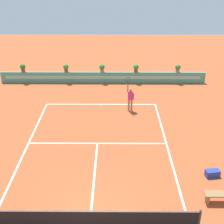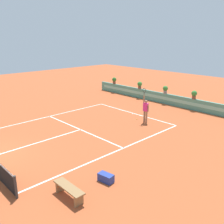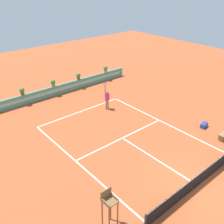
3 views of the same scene
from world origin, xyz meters
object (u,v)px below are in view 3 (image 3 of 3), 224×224
(gear_bag, at_px, (204,125))
(potted_plant_far_right, at_px, (105,69))
(tennis_player, at_px, (107,98))
(potted_plant_right, at_px, (78,76))
(tennis_ball_near_baseline, at_px, (99,111))
(umpire_chair, at_px, (109,205))
(potted_plant_left, at_px, (22,91))
(potted_plant_centre, at_px, (53,83))

(gear_bag, relative_size, potted_plant_far_right, 0.97)
(tennis_player, xyz_separation_m, potted_plant_far_right, (4.39, 5.61, 0.36))
(gear_bag, relative_size, potted_plant_right, 0.97)
(tennis_player, bearing_deg, tennis_ball_near_baseline, 174.61)
(gear_bag, height_order, potted_plant_far_right, potted_plant_far_right)
(potted_plant_far_right, bearing_deg, tennis_player, -128.03)
(umpire_chair, bearing_deg, potted_plant_right, 60.83)
(potted_plant_left, bearing_deg, potted_plant_far_right, 0.00)
(potted_plant_far_right, bearing_deg, tennis_ball_near_baseline, -133.68)
(potted_plant_left, distance_m, potted_plant_centre, 3.14)
(potted_plant_centre, bearing_deg, gear_bag, -65.21)
(potted_plant_centre, height_order, potted_plant_right, same)
(tennis_ball_near_baseline, bearing_deg, tennis_player, -5.39)
(potted_plant_far_right, bearing_deg, gear_bag, -92.52)
(potted_plant_left, height_order, potted_plant_centre, same)
(gear_bag, distance_m, potted_plant_left, 15.97)
(gear_bag, xyz_separation_m, tennis_ball_near_baseline, (-4.70, 7.50, -0.15))
(umpire_chair, bearing_deg, potted_plant_left, 81.19)
(potted_plant_far_right, xyz_separation_m, potted_plant_right, (-3.63, 0.00, 0.00))
(potted_plant_left, relative_size, potted_plant_right, 1.00)
(gear_bag, distance_m, tennis_player, 8.38)
(tennis_ball_near_baseline, distance_m, potted_plant_far_right, 7.76)
(tennis_ball_near_baseline, relative_size, potted_plant_far_right, 0.09)
(potted_plant_left, height_order, potted_plant_right, same)
(umpire_chair, height_order, tennis_player, tennis_player)
(gear_bag, distance_m, potted_plant_right, 13.43)
(tennis_player, height_order, tennis_ball_near_baseline, tennis_player)
(tennis_player, height_order, potted_plant_right, tennis_player)
(umpire_chair, xyz_separation_m, gear_bag, (11.50, 2.10, -1.16))
(tennis_player, relative_size, potted_plant_left, 3.57)
(potted_plant_right, bearing_deg, potted_plant_centre, 180.00)
(tennis_player, xyz_separation_m, tennis_ball_near_baseline, (-0.89, 0.08, -1.02))
(tennis_player, distance_m, tennis_ball_near_baseline, 1.35)
(umpire_chair, bearing_deg, gear_bag, 10.36)
(tennis_ball_near_baseline, xyz_separation_m, potted_plant_far_right, (5.28, 5.52, 1.38))
(potted_plant_right, bearing_deg, potted_plant_far_right, 0.00)
(potted_plant_centre, xyz_separation_m, potted_plant_far_right, (6.59, 0.00, 0.00))
(potted_plant_far_right, distance_m, potted_plant_right, 3.63)
(tennis_ball_near_baseline, bearing_deg, potted_plant_far_right, 46.32)
(potted_plant_left, relative_size, potted_plant_far_right, 1.00)
(umpire_chair, distance_m, potted_plant_right, 17.32)
(potted_plant_left, bearing_deg, potted_plant_right, 0.00)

